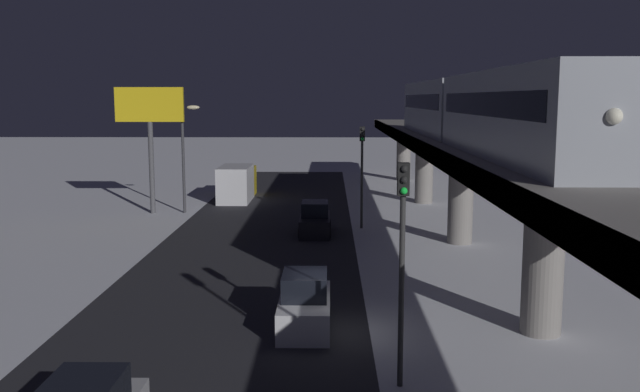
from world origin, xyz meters
TOP-DOWN VIEW (x-y plane):
  - ground_plane at (0.00, 0.00)m, footprint 240.00×240.00m
  - avenue_asphalt at (4.09, 0.00)m, footprint 11.00×105.03m
  - elevated_railway at (-7.27, -0.00)m, footprint 5.00×105.03m
  - subway_train at (-7.37, -13.17)m, footprint 2.94×36.87m
  - sedan_black at (0.89, -17.50)m, footprint 1.91×4.42m
  - sedan_white at (0.89, -0.58)m, footprint 1.80×4.40m
  - delivery_van at (7.49, -31.65)m, footprint 2.40×7.40m
  - traffic_light_near at (-2.01, 4.53)m, footprint 0.32×0.44m
  - traffic_light_mid at (-2.01, -19.36)m, footprint 0.32×0.44m
  - commercial_billboard at (12.62, -24.82)m, footprint 4.80×0.36m
  - street_lamp_far at (10.17, -25.00)m, footprint 1.35×0.44m

SIDE VIEW (x-z plane):
  - ground_plane at x=0.00m, z-range 0.00..0.00m
  - avenue_asphalt at x=4.09m, z-range 0.00..0.01m
  - sedan_black at x=0.89m, z-range -0.20..1.77m
  - sedan_white at x=0.89m, z-range -0.19..1.78m
  - delivery_van at x=7.49m, z-range -0.05..2.75m
  - traffic_light_near at x=-2.01m, z-range 1.00..7.40m
  - traffic_light_mid at x=-2.01m, z-range 1.00..7.40m
  - street_lamp_far at x=10.17m, z-range 0.99..8.64m
  - elevated_railway at x=-7.27m, z-range 2.11..7.92m
  - commercial_billboard at x=12.62m, z-range 2.38..11.28m
  - subway_train at x=-7.37m, z-range 5.89..9.29m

